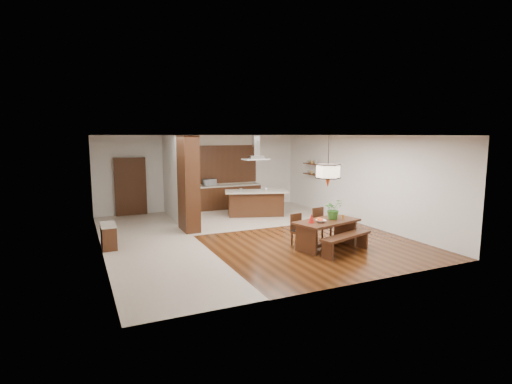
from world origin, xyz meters
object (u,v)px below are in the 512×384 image
island_cup (266,189)px  dining_chair_right (322,225)px  fruit_bowl (321,221)px  dining_table (327,228)px  kitchen_island (256,203)px  pendant_lantern (328,162)px  dining_bench (346,244)px  microwave (209,182)px  range_hood (256,148)px  foliage_plant (333,209)px  hallway_console (109,236)px  dining_chair_left (300,230)px

island_cup → dining_chair_right: bearing=-92.0°
dining_chair_right → fruit_bowl: dining_chair_right is taller
dining_table → kitchen_island: bearing=89.4°
pendant_lantern → fruit_bowl: bearing=-154.4°
dining_chair_right → dining_table: bearing=-126.1°
dining_bench → microwave: microwave is taller
range_hood → kitchen_island: bearing=-90.0°
kitchen_island → range_hood: size_ratio=2.70×
pendant_lantern → foliage_plant: (0.26, 0.09, -1.26)m
dining_chair_right → pendant_lantern: size_ratio=0.70×
dining_table → dining_chair_right: (0.29, 0.62, -0.08)m
hallway_console → kitchen_island: bearing=22.9°
hallway_console → dining_chair_left: dining_chair_left is taller
fruit_bowl → range_hood: (0.31, 4.65, 1.71)m
dining_chair_right → range_hood: size_ratio=1.01×
dining_table → fruit_bowl: bearing=-154.4°
microwave → hallway_console: bearing=-142.0°
dining_bench → pendant_lantern: 2.11m
dining_bench → dining_chair_right: size_ratio=1.82×
fruit_bowl → microwave: microwave is taller
foliage_plant → island_cup: size_ratio=4.58×
dining_table → kitchen_island: (0.05, 4.52, -0.06)m
hallway_console → range_hood: range_hood is taller
fruit_bowl → microwave: 6.49m
dining_bench → range_hood: range_hood is taller
dining_table → fruit_bowl: fruit_bowl is taller
dining_table → dining_bench: 0.69m
hallway_console → range_hood: 6.04m
fruit_bowl → dining_chair_left: bearing=118.4°
dining_bench → hallway_console: bearing=151.1°
pendant_lantern → foliage_plant: size_ratio=2.47×
dining_chair_left → range_hood: size_ratio=0.94×
dining_chair_right → fruit_bowl: 0.98m
pendant_lantern → microwave: pendant_lantern is taller
dining_table → range_hood: (0.05, 4.52, 1.93)m
dining_table → range_hood: range_hood is taller
dining_chair_left → microwave: (-0.57, 5.89, 0.66)m
island_cup → pendant_lantern: bearing=-95.4°
fruit_bowl → range_hood: range_hood is taller
dining_chair_right → range_hood: range_hood is taller
dining_table → dining_bench: bearing=-75.7°
pendant_lantern → range_hood: size_ratio=1.46×
kitchen_island → dining_bench: bearing=-70.4°
hallway_console → kitchen_island: kitchen_island is taller
fruit_bowl → kitchen_island: (0.31, 4.65, -0.28)m
dining_chair_left → fruit_bowl: dining_chair_left is taller
hallway_console → fruit_bowl: fruit_bowl is taller
dining_chair_left → range_hood: 4.63m
pendant_lantern → kitchen_island: size_ratio=0.54×
dining_table → range_hood: 4.92m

